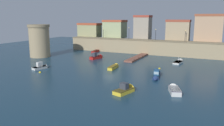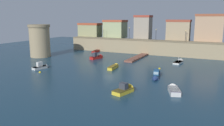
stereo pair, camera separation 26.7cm
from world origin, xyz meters
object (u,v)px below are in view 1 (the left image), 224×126
Objects in this scene: moored_boat_1 at (126,89)px; moored_boat_6 at (114,66)px; moored_boat_2 at (97,57)px; moored_boat_5 at (174,89)px; fortress_tower at (39,41)px; quay_lamp_3 at (185,34)px; quay_lamp_1 at (129,31)px; quay_lamp_0 at (103,32)px; moored_boat_3 at (179,62)px; moored_boat_4 at (42,67)px; moored_boat_0 at (156,75)px; mooring_buoy_1 at (40,73)px; mooring_buoy_0 at (159,69)px; moored_boat_7 at (97,51)px; quay_lamp_2 at (156,33)px.

moored_boat_6 is at bearing 47.16° from moored_boat_1.
moored_boat_2 is 1.16× the size of moored_boat_5.
fortress_tower is 2.12× the size of moored_boat_5.
moored_boat_1 is at bearing -28.43° from fortress_tower.
moored_boat_5 is at bearing -84.02° from quay_lamp_3.
moored_boat_5 is at bearing -58.41° from quay_lamp_1.
moored_boat_6 is (-16.26, 11.89, -0.06)m from moored_boat_5.
quay_lamp_0 is at bearing 180.00° from quay_lamp_3.
quay_lamp_3 is at bearing 8.44° from moored_boat_3.
quay_lamp_1 is 22.49m from moored_boat_3.
quay_lamp_0 is at bearing 13.67° from moored_boat_4.
quay_lamp_1 reaches higher than moored_boat_0.
moored_boat_2 reaches higher than moored_boat_6.
moored_boat_4 is at bearing 89.16° from moored_boat_1.
moored_boat_2 is 13.64m from moored_boat_6.
mooring_buoy_1 is (-29.01, 0.73, -0.44)m from moored_boat_5.
quay_lamp_3 is at bearing -32.83° from moored_boat_6.
quay_lamp_3 is at bearing 54.28° from mooring_buoy_1.
mooring_buoy_0 is (-2.90, -9.54, -0.27)m from moored_boat_3.
moored_boat_4 reaches higher than moored_boat_5.
moored_boat_6 is at bearing -158.61° from mooring_buoy_0.
moored_boat_2 is 13.65m from moored_boat_7.
quay_lamp_2 is at bearing -28.80° from moored_boat_2.
fortress_tower is 2.87× the size of quay_lamp_3.
quay_lamp_3 is at bearing -0.00° from quay_lamp_2.
moored_boat_7 is 32.56m from mooring_buoy_1.
fortress_tower is 2.20× the size of moored_boat_4.
moored_boat_3 is at bearing 73.11° from mooring_buoy_0.
fortress_tower is 3.01× the size of quay_lamp_0.
quay_lamp_1 reaches higher than moored_boat_1.
moored_boat_5 is at bearing -84.07° from moored_boat_4.
moored_boat_0 is at bearing -12.88° from fortress_tower.
moored_boat_0 is 25.17m from moored_boat_2.
moored_boat_0 is 1.59× the size of moored_boat_4.
quay_lamp_2 is at bearing -13.29° from moored_boat_6.
fortress_tower reaches higher than mooring_buoy_0.
moored_boat_7 reaches higher than mooring_buoy_0.
moored_boat_0 reaches higher than moored_boat_6.
quay_lamp_2 is 0.50× the size of moored_boat_0.
moored_boat_3 reaches higher than moored_boat_0.
moored_boat_7 is 31.84m from mooring_buoy_0.
moored_boat_2 reaches higher than moored_boat_4.
moored_boat_4 reaches higher than mooring_buoy_1.
quay_lamp_3 is 21.40m from mooring_buoy_0.
quay_lamp_2 reaches higher than moored_boat_1.
quay_lamp_1 reaches higher than moored_boat_3.
moored_boat_2 is at bearing -157.36° from moored_boat_7.
moored_boat_5 is (6.93, 3.30, -0.03)m from moored_boat_1.
fortress_tower is at bearing -154.12° from quay_lamp_3.
moored_boat_0 is at bearing -68.79° from moored_boat_4.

